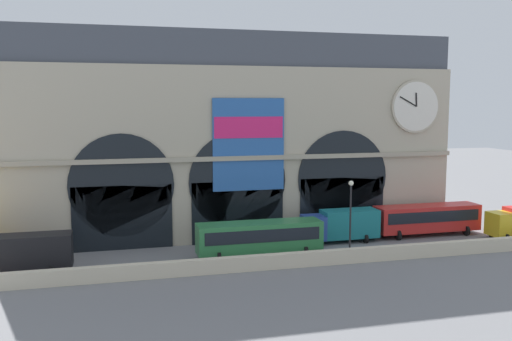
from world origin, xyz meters
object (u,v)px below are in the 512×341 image
Objects in this scene: box_truck_west at (24,253)px; bus_east at (427,218)px; bus_center at (260,237)px; box_truck_mideast at (341,225)px; street_lamp_quayside at (351,210)px.

box_truck_west is 38.04m from bus_east.
box_truck_west is 0.68× the size of bus_center.
box_truck_west is 0.68× the size of bus_east.
box_truck_mideast is at bearing -178.18° from bus_east.
box_truck_west is 28.47m from box_truck_mideast.
box_truck_mideast is at bearing 6.45° from box_truck_west.
bus_east is at bearing 10.66° from bus_center.
box_truck_west is at bearing -174.72° from bus_east.
bus_center is at bearing -0.02° from box_truck_west.
street_lamp_quayside reaches higher than box_truck_west.
street_lamp_quayside reaches higher than box_truck_mideast.
bus_east is 1.59× the size of street_lamp_quayside.
box_truck_mideast is at bearing 19.50° from bus_center.
street_lamp_quayside reaches higher than bus_center.
bus_center is at bearing 158.36° from street_lamp_quayside.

